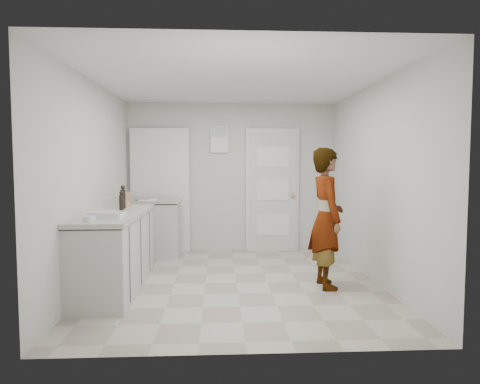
{
  "coord_description": "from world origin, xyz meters",
  "views": [
    {
      "loc": [
        -0.23,
        -5.27,
        1.51
      ],
      "look_at": [
        0.07,
        0.4,
        1.12
      ],
      "focal_mm": 32.0,
      "sensor_mm": 36.0,
      "label": 1
    }
  ],
  "objects": [
    {
      "name": "egg_bowl",
      "position": [
        -1.53,
        -0.93,
        0.95
      ],
      "size": [
        0.12,
        0.12,
        0.05
      ],
      "color": "silver",
      "rests_on": "main_counter"
    },
    {
      "name": "ground",
      "position": [
        0.0,
        0.0,
        0.0
      ],
      "size": [
        4.0,
        4.0,
        0.0
      ],
      "primitive_type": "plane",
      "color": "gray",
      "rests_on": "ground"
    },
    {
      "name": "spice_jar",
      "position": [
        -1.43,
        0.41,
        0.96
      ],
      "size": [
        0.05,
        0.05,
        0.08
      ],
      "primitive_type": "cylinder",
      "color": "tan",
      "rests_on": "main_counter"
    },
    {
      "name": "cake_mix_box",
      "position": [
        -1.46,
        0.53,
        1.02
      ],
      "size": [
        0.13,
        0.09,
        0.19
      ],
      "primitive_type": "cube",
      "rotation": [
        0.0,
        0.0,
        0.38
      ],
      "color": "olive",
      "rests_on": "main_counter"
    },
    {
      "name": "oil_cruet_a",
      "position": [
        -1.42,
        0.04,
        1.04
      ],
      "size": [
        0.06,
        0.06,
        0.24
      ],
      "color": "black",
      "rests_on": "main_counter"
    },
    {
      "name": "room_shell",
      "position": [
        -0.17,
        1.95,
        1.02
      ],
      "size": [
        4.0,
        4.0,
        4.0
      ],
      "color": "beige",
      "rests_on": "ground"
    },
    {
      "name": "side_counter",
      "position": [
        -1.25,
        1.55,
        0.43
      ],
      "size": [
        0.84,
        0.61,
        0.93
      ],
      "color": "silver",
      "rests_on": "ground"
    },
    {
      "name": "person",
      "position": [
        1.08,
        -0.21,
        0.84
      ],
      "size": [
        0.44,
        0.64,
        1.69
      ],
      "primitive_type": "imported",
      "rotation": [
        0.0,
        0.0,
        1.63
      ],
      "color": "silver",
      "rests_on": "ground"
    },
    {
      "name": "oil_cruet_b",
      "position": [
        -1.44,
        0.21,
        1.07
      ],
      "size": [
        0.07,
        0.07,
        0.3
      ],
      "color": "black",
      "rests_on": "main_counter"
    },
    {
      "name": "papers",
      "position": [
        -1.33,
        1.45,
        0.93
      ],
      "size": [
        0.3,
        0.36,
        0.01
      ],
      "primitive_type": "cube",
      "rotation": [
        0.0,
        0.0,
        0.09
      ],
      "color": "white",
      "rests_on": "side_counter"
    },
    {
      "name": "main_counter",
      "position": [
        -1.45,
        -0.2,
        0.43
      ],
      "size": [
        0.64,
        1.96,
        0.93
      ],
      "color": "silver",
      "rests_on": "ground"
    },
    {
      "name": "baking_dish",
      "position": [
        -1.42,
        -0.66,
        0.95
      ],
      "size": [
        0.37,
        0.27,
        0.06
      ],
      "rotation": [
        0.0,
        0.0,
        -0.08
      ],
      "color": "silver",
      "rests_on": "main_counter"
    }
  ]
}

